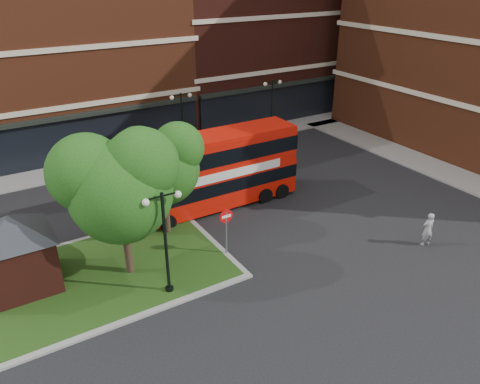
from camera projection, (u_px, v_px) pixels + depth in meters
ground at (273, 258)px, 23.43m from camera, size 120.00×120.00×0.00m
pavement_far at (150, 154)px, 36.04m from camera, size 44.00×3.00×0.12m
pavement_side at (449, 174)px, 32.67m from camera, size 3.00×28.00×0.12m
terrace_far_left at (4, 57)px, 34.98m from camera, size 26.00×12.00×14.00m
terrace_far_right at (251, 25)px, 44.85m from camera, size 18.00×12.00×16.00m
traffic_island at (96, 277)px, 21.94m from camera, size 12.60×7.60×0.15m
kiosk at (14, 244)px, 20.31m from camera, size 6.51×6.51×3.60m
tree_island_west at (117, 182)px, 20.20m from camera, size 5.40×4.71×7.21m
tree_island_east at (160, 161)px, 23.76m from camera, size 4.46×3.90×6.29m
lamp_island at (165, 239)px, 19.76m from camera, size 1.72×0.36×5.00m
lamp_far_left at (182, 122)px, 34.23m from camera, size 1.72×0.36×5.00m
lamp_far_right at (272, 107)px, 37.98m from camera, size 1.72×0.36×5.00m
bus at (213, 166)px, 27.37m from camera, size 10.44×2.46×3.98m
woman at (428, 229)px, 24.18m from camera, size 0.76×0.57×1.86m
car_silver at (139, 158)px, 33.52m from camera, size 4.30×1.80×1.45m
car_white at (193, 141)px, 37.06m from camera, size 3.86×1.63×1.24m
no_entry_sign at (226, 223)px, 22.92m from camera, size 0.72×0.09×2.59m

